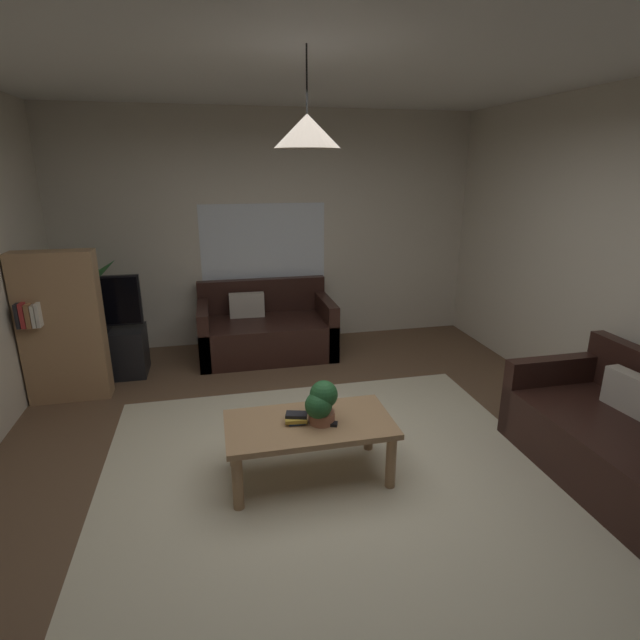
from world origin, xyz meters
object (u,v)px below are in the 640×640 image
(book_on_table_1, at_px, (296,419))
(remote_on_table_0, at_px, (326,423))
(book_on_table_0, at_px, (297,421))
(pendant_lamp, at_px, (307,131))
(couch_under_window, at_px, (266,331))
(couch_right_side, at_px, (621,441))
(book_on_table_2, at_px, (297,415))
(coffee_table, at_px, (309,430))
(potted_plant_on_table, at_px, (321,402))
(tv, at_px, (93,303))
(tv_stand, at_px, (101,353))
(potted_palm_corner, at_px, (94,316))
(bookshelf_corner, at_px, (62,327))

(book_on_table_1, xyz_separation_m, remote_on_table_0, (0.19, -0.07, -0.02))
(book_on_table_0, relative_size, pendant_lamp, 0.21)
(couch_under_window, relative_size, couch_right_side, 1.03)
(book_on_table_2, relative_size, remote_on_table_0, 0.91)
(couch_right_side, distance_m, pendant_lamp, 2.97)
(coffee_table, relative_size, book_on_table_1, 7.76)
(couch_right_side, height_order, book_on_table_2, couch_right_side)
(couch_right_side, xyz_separation_m, coffee_table, (-2.12, 0.46, 0.09))
(couch_right_side, relative_size, potted_plant_on_table, 4.89)
(couch_under_window, bearing_deg, tv, -171.04)
(book_on_table_1, bearing_deg, pendant_lamp, -2.95)
(book_on_table_1, height_order, tv_stand, tv_stand)
(remote_on_table_0, height_order, tv_stand, tv_stand)
(book_on_table_1, bearing_deg, tv, 127.92)
(tv, distance_m, potted_palm_corner, 0.66)
(potted_plant_on_table, relative_size, pendant_lamp, 0.56)
(book_on_table_1, xyz_separation_m, potted_palm_corner, (-1.82, 2.73, 0.04))
(couch_under_window, height_order, coffee_table, couch_under_window)
(book_on_table_2, distance_m, remote_on_table_0, 0.21)
(potted_plant_on_table, bearing_deg, pendant_lamp, 158.73)
(book_on_table_2, distance_m, potted_palm_corner, 3.28)
(couch_under_window, distance_m, coffee_table, 2.43)
(book_on_table_0, height_order, book_on_table_1, book_on_table_1)
(couch_right_side, bearing_deg, tv_stand, -124.21)
(tv, bearing_deg, potted_palm_corner, 104.36)
(coffee_table, xyz_separation_m, bookshelf_corner, (-1.95, 1.69, 0.34))
(tv_stand, distance_m, bookshelf_corner, 0.69)
(book_on_table_1, relative_size, book_on_table_2, 1.01)
(coffee_table, relative_size, bookshelf_corner, 0.82)
(potted_plant_on_table, height_order, bookshelf_corner, bookshelf_corner)
(book_on_table_1, distance_m, potted_plant_on_table, 0.21)
(coffee_table, distance_m, book_on_table_2, 0.15)
(couch_under_window, height_order, book_on_table_0, couch_under_window)
(potted_plant_on_table, bearing_deg, book_on_table_0, 165.90)
(couch_under_window, relative_size, coffee_table, 1.32)
(book_on_table_0, bearing_deg, coffee_table, -7.28)
(couch_right_side, xyz_separation_m, book_on_table_1, (-2.21, 0.47, 0.19))
(coffee_table, bearing_deg, pendant_lamp, 180.00)
(potted_plant_on_table, height_order, tv, tv)
(couch_under_window, xyz_separation_m, book_on_table_1, (-0.07, -2.43, 0.19))
(potted_plant_on_table, bearing_deg, tv_stand, 129.88)
(tv, bearing_deg, book_on_table_0, -51.92)
(book_on_table_1, xyz_separation_m, bookshelf_corner, (-1.86, 1.69, 0.24))
(coffee_table, xyz_separation_m, potted_plant_on_table, (0.08, -0.03, 0.22))
(remote_on_table_0, xyz_separation_m, tv_stand, (-1.87, 2.24, -0.19))
(book_on_table_1, bearing_deg, book_on_table_0, 53.35)
(book_on_table_0, xyz_separation_m, pendant_lamp, (0.09, -0.01, 1.85))
(book_on_table_1, relative_size, remote_on_table_0, 0.92)
(book_on_table_2, relative_size, tv, 0.16)
(remote_on_table_0, distance_m, tv_stand, 2.93)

